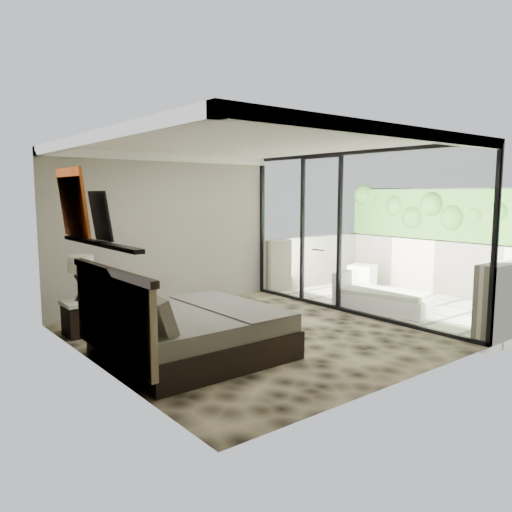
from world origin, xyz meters
TOP-DOWN VIEW (x-y plane):
  - floor at (0.00, 0.00)m, footprint 5.00×5.00m
  - ceiling at (0.00, 0.00)m, footprint 4.50×5.00m
  - back_wall at (0.00, 2.49)m, footprint 4.50×0.02m
  - left_wall at (-2.24, 0.00)m, footprint 0.02×5.00m
  - glass_wall at (2.25, 0.00)m, footprint 0.08×5.00m
  - terrace_slab at (3.75, 0.00)m, footprint 3.00×5.00m
  - parapet_far at (5.10, 0.00)m, footprint 0.30×5.00m
  - foliage_hedge at (5.10, 0.00)m, footprint 0.36×4.60m
  - picture_ledge at (-2.18, 0.10)m, footprint 0.12×2.20m
  - bed at (-1.24, -0.27)m, footprint 2.15×2.08m
  - nightstand at (-1.94, 1.57)m, footprint 0.59×0.59m
  - table_lamp at (-1.90, 1.60)m, footprint 0.37×0.37m
  - abstract_canvas at (-2.19, 0.93)m, footprint 0.13×0.90m
  - framed_print at (-2.14, 0.13)m, footprint 0.11×0.50m
  - ottoman at (4.24, 1.40)m, footprint 0.65×0.65m
  - lounger at (2.84, -0.18)m, footprint 1.21×1.79m

SIDE VIEW (x-z plane):
  - terrace_slab at x=3.75m, z-range -0.12..0.00m
  - floor at x=0.00m, z-range 0.00..0.00m
  - lounger at x=2.84m, z-range -0.12..0.52m
  - nightstand at x=-1.94m, z-range 0.00..0.49m
  - ottoman at x=4.24m, z-range 0.00..0.52m
  - bed at x=-1.24m, z-range -0.25..0.94m
  - parapet_far at x=5.10m, z-range 0.00..1.10m
  - table_lamp at x=-1.90m, z-range 0.61..1.28m
  - back_wall at x=0.00m, z-range 0.00..2.80m
  - left_wall at x=-2.24m, z-range 0.00..2.80m
  - glass_wall at x=2.25m, z-range 0.00..2.80m
  - picture_ledge at x=-2.18m, z-range 1.48..1.52m
  - foliage_hedge at x=5.10m, z-range 1.10..2.20m
  - framed_print at x=-2.14m, z-range 1.53..2.12m
  - abstract_canvas at x=-2.19m, z-range 1.53..2.42m
  - ceiling at x=0.00m, z-range 2.78..2.80m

